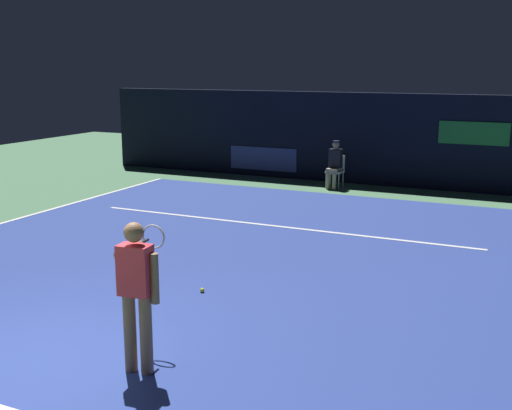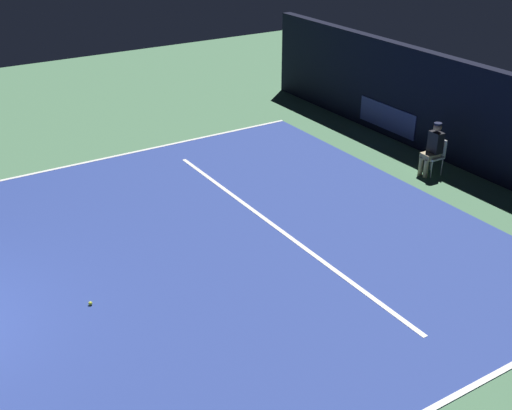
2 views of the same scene
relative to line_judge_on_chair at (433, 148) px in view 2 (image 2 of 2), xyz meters
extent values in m
plane|color=#4C7A56|center=(0.26, -6.83, -0.69)|extent=(32.74, 32.74, 0.00)
cube|color=navy|center=(0.26, -6.83, -0.68)|extent=(11.00, 11.91, 0.01)
cube|color=white|center=(-5.19, -6.83, -0.67)|extent=(0.10, 11.91, 0.01)
cube|color=white|center=(0.26, -4.74, -0.67)|extent=(8.58, 0.10, 0.01)
cube|color=black|center=(0.26, 1.06, 0.61)|extent=(16.28, 0.30, 2.60)
cube|color=navy|center=(-2.59, 0.90, -0.14)|extent=(2.20, 0.04, 0.70)
cube|color=white|center=(0.00, 0.01, -0.23)|extent=(0.46, 0.42, 0.04)
cube|color=white|center=(0.01, 0.21, 0.00)|extent=(0.42, 0.05, 0.42)
cylinder|color=#B2B2B7|center=(-0.19, -0.15, -0.46)|extent=(0.03, 0.03, 0.46)
cylinder|color=#B2B2B7|center=(0.18, -0.16, -0.46)|extent=(0.03, 0.03, 0.46)
cylinder|color=#B2B2B7|center=(-0.18, 0.19, -0.46)|extent=(0.03, 0.03, 0.46)
cylinder|color=#B2B2B7|center=(0.20, 0.18, -0.46)|extent=(0.03, 0.03, 0.46)
cube|color=tan|center=(0.00, -0.07, -0.19)|extent=(0.34, 0.41, 0.14)
cylinder|color=tan|center=(-0.10, -0.24, -0.46)|extent=(0.11, 0.11, 0.46)
cylinder|color=tan|center=(0.08, -0.25, -0.46)|extent=(0.11, 0.11, 0.46)
cube|color=black|center=(0.00, 0.05, 0.14)|extent=(0.35, 0.24, 0.52)
sphere|color=tan|center=(0.00, 0.05, 0.52)|extent=(0.20, 0.20, 0.20)
cylinder|color=#141933|center=(0.00, 0.05, 0.61)|extent=(0.19, 0.19, 0.04)
sphere|color=#CCE033|center=(0.89, -8.95, -0.64)|extent=(0.07, 0.07, 0.07)
camera|label=1|loc=(5.54, -16.95, 2.68)|focal=45.30mm
camera|label=2|loc=(10.03, -11.35, 5.78)|focal=45.21mm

